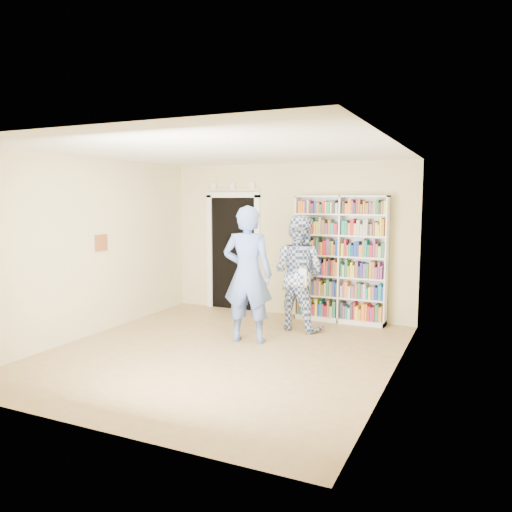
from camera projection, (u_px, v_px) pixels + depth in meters
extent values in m
plane|color=olive|center=(222.00, 352.00, 6.79)|extent=(5.00, 5.00, 0.00)
plane|color=white|center=(221.00, 151.00, 6.48)|extent=(5.00, 5.00, 0.00)
plane|color=beige|center=(289.00, 240.00, 8.89)|extent=(4.50, 0.00, 4.50)
plane|color=beige|center=(91.00, 247.00, 7.57)|extent=(0.00, 5.00, 5.00)
plane|color=beige|center=(395.00, 263.00, 5.70)|extent=(0.00, 5.00, 5.00)
cube|color=white|center=(340.00, 259.00, 8.37)|extent=(1.55, 0.29, 2.13)
cube|color=white|center=(340.00, 259.00, 8.37)|extent=(0.02, 0.29, 2.13)
cube|color=black|center=(233.00, 254.00, 9.37)|extent=(0.90, 0.03, 2.10)
cube|color=white|center=(210.00, 253.00, 9.56)|extent=(0.10, 0.06, 2.20)
cube|color=white|center=(257.00, 255.00, 9.15)|extent=(0.10, 0.06, 2.20)
cube|color=white|center=(233.00, 195.00, 9.23)|extent=(1.10, 0.06, 0.10)
cube|color=white|center=(233.00, 189.00, 9.21)|extent=(1.10, 0.08, 0.02)
cube|color=brown|center=(101.00, 243.00, 7.73)|extent=(0.03, 0.25, 0.25)
imported|color=#5775C3|center=(248.00, 274.00, 7.20)|extent=(0.81, 0.61, 1.99)
imported|color=navy|center=(298.00, 273.00, 7.91)|extent=(0.99, 0.83, 1.83)
cube|color=white|center=(301.00, 277.00, 7.63)|extent=(0.19, 0.03, 0.26)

